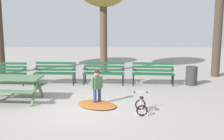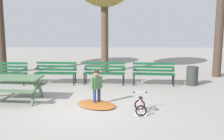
% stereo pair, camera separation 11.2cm
% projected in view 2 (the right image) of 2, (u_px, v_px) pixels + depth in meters
% --- Properties ---
extents(ground, '(36.00, 36.00, 0.00)m').
position_uv_depth(ground, '(82.00, 110.00, 7.99)').
color(ground, gray).
extents(picnic_table, '(1.89, 1.46, 0.79)m').
position_uv_depth(picnic_table, '(12.00, 82.00, 8.80)').
color(picnic_table, '#4C6B4C').
rests_on(picnic_table, ground).
extents(park_bench_far_left, '(1.61, 0.48, 0.85)m').
position_uv_depth(park_bench_far_left, '(6.00, 71.00, 11.07)').
color(park_bench_far_left, '#144728').
rests_on(park_bench_far_left, ground).
extents(park_bench_left, '(1.62, 0.53, 0.85)m').
position_uv_depth(park_bench_left, '(56.00, 71.00, 11.16)').
color(park_bench_left, '#144728').
rests_on(park_bench_left, ground).
extents(park_bench_right, '(1.63, 0.56, 0.85)m').
position_uv_depth(park_bench_right, '(104.00, 71.00, 11.11)').
color(park_bench_right, '#144728').
rests_on(park_bench_right, ground).
extents(park_bench_far_right, '(1.63, 0.57, 0.85)m').
position_uv_depth(park_bench_far_right, '(153.00, 72.00, 10.97)').
color(park_bench_far_right, '#144728').
rests_on(park_bench_far_right, ground).
extents(child_standing, '(0.32, 0.29, 1.05)m').
position_uv_depth(child_standing, '(97.00, 84.00, 8.41)').
color(child_standing, navy).
rests_on(child_standing, ground).
extents(kids_bicycle, '(0.39, 0.56, 0.54)m').
position_uv_depth(kids_bicycle, '(140.00, 106.00, 7.69)').
color(kids_bicycle, black).
rests_on(kids_bicycle, ground).
extents(leaf_pile, '(1.53, 1.45, 0.07)m').
position_uv_depth(leaf_pile, '(96.00, 105.00, 8.37)').
color(leaf_pile, '#9E5623').
rests_on(leaf_pile, ground).
extents(trash_bin, '(0.44, 0.44, 0.72)m').
position_uv_depth(trash_bin, '(192.00, 76.00, 10.95)').
color(trash_bin, '#2D332D').
rests_on(trash_bin, ground).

